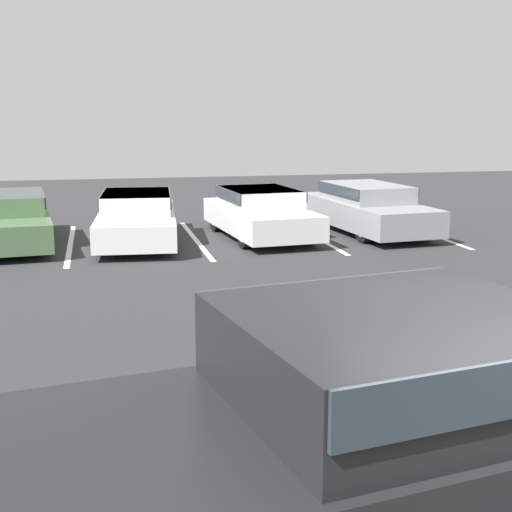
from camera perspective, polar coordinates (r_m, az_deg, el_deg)
name	(u,v)px	position (r m, az deg, el deg)	size (l,w,h in m)	color
stall_stripe_b	(70,244)	(17.09, -14.63, 0.92)	(0.12, 5.36, 0.01)	white
stall_stripe_c	(196,239)	(17.23, -4.86, 1.34)	(0.12, 5.36, 0.01)	white
stall_stripe_d	(312,235)	(17.86, 4.49, 1.70)	(0.12, 5.36, 0.01)	white
stall_stripe_e	(420,231)	(18.93, 13.00, 1.99)	(0.12, 5.36, 0.01)	white
pickup_truck	(436,439)	(4.95, 14.24, -14.02)	(6.01, 3.00, 1.81)	black
parked_sedan_a	(9,218)	(17.35, -19.14, 2.92)	(2.20, 4.89, 1.19)	#4C6B47
parked_sedan_b	(137,216)	(16.96, -9.51, 3.20)	(2.14, 4.85, 1.17)	silver
parked_sedan_c	(260,211)	(17.37, 0.33, 3.60)	(2.17, 4.44, 1.19)	silver
parked_sedan_d	(367,207)	(18.41, 8.86, 3.92)	(2.20, 4.91, 1.22)	gray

